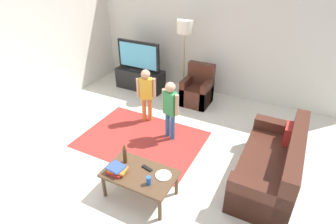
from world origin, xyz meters
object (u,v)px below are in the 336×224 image
Objects in this scene: tv_stand at (140,79)px; child_center at (170,106)px; plate at (163,175)px; bottle at (125,155)px; armchair at (198,91)px; soda_can at (149,181)px; tv at (139,56)px; floor_lamp at (185,31)px; book_stack at (117,169)px; coffee_table at (140,176)px; couch at (274,167)px; child_near_tv at (146,91)px; tv_remote at (147,168)px.

child_center is (1.60, -1.54, 0.44)m from tv_stand.
tv_stand reaches higher than plate.
armchair is at bearing 90.28° from bottle.
tv is at bearing 123.98° from soda_can.
floor_lamp is 3.47m from book_stack.
armchair is 2.97m from coffee_table.
tv reaches higher than plate.
tv_stand is 3.96m from couch.
book_stack is at bearing -179.23° from soda_can.
coffee_table is at bearing 24.11° from book_stack.
child_center is (0.50, -1.69, -0.86)m from floor_lamp.
child_center reaches higher than soda_can.
bottle is at bearing -81.50° from floor_lamp.
coffee_table is at bearing -76.50° from floor_lamp.
tv is 1.64m from armchair.
child_center is 1.60m from book_stack.
tv is 0.62× the size of floor_lamp.
coffee_table is 0.27m from soda_can.
child_near_tv is 2.03m from book_stack.
book_stack reaches higher than plate.
floor_lamp reaches higher than tv_stand.
tv_stand is 0.60m from tv.
bottle reaches higher than tv_remote.
tv is 3.57× the size of bottle.
tv_stand is at bearing 121.91° from coffee_table.
plate is at bearing -53.00° from child_near_tv.
armchair is 0.90× the size of coffee_table.
bottle is 2.57× the size of soda_can.
couch is 5.84× the size of bottle.
bottle reaches higher than soda_can.
armchair is 3.12m from soda_can.
couch is at bearing 38.25° from plate.
child_near_tv reaches higher than book_stack.
plate is (0.27, -0.02, -0.00)m from tv_remote.
tv is 6.47× the size of tv_remote.
tv_remote reaches higher than coffee_table.
armchair is 5.29× the size of tv_remote.
child_center is 5.16× the size of plate.
soda_can is (1.17, -1.90, -0.19)m from child_near_tv.
couch reaches higher than tv_remote.
floor_lamp is 1.78× the size of coffee_table.
plate is (0.58, -1.36, -0.25)m from child_center.
tv_stand is at bearing 118.39° from bottle.
tv is (-0.00, -0.02, 0.60)m from tv_stand.
plate is at bearing -0.00° from bottle.
couch reaches higher than bottle.
tv reaches higher than tv_remote.
child_near_tv is 0.76m from child_center.
tv_remote is at bearing 3.27° from bottle.
book_stack is (1.58, -3.12, 0.22)m from tv_stand.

